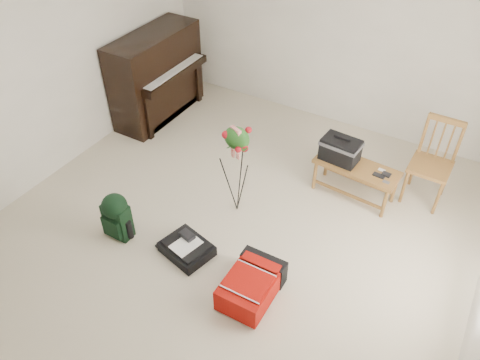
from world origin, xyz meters
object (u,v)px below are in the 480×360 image
Objects in this scene: green_backpack at (116,214)px; black_duffel at (187,248)px; dining_chair at (432,163)px; bench at (345,156)px; red_suitcase at (254,282)px; piano at (157,77)px; flower_stand at (237,171)px.

black_duffel is at bearing 11.31° from green_backpack.
dining_chair is 2.93m from black_duffel.
black_duffel is 0.84m from green_backpack.
bench is 1.51× the size of red_suitcase.
black_duffel is 1.03× the size of green_backpack.
bench is at bearing -5.99° from piano.
green_backpack reaches higher than black_duffel.
green_backpack is (1.16, -2.24, -0.29)m from piano.
bench is 0.98m from dining_chair.
green_backpack is 1.38m from flower_stand.
dining_chair is 1.55× the size of red_suitcase.
flower_stand is (-0.74, 0.93, 0.42)m from red_suitcase.
piano reaches higher than bench.
red_suitcase is (-1.07, -2.25, -0.35)m from dining_chair.
black_duffel is at bearing -115.49° from bench.
black_duffel is (-1.92, -2.17, -0.43)m from dining_chair.
dining_chair is at bearing 62.19° from black_duffel.
black_duffel is 0.99m from flower_stand.
flower_stand is (-1.81, -1.32, 0.07)m from dining_chair.
piano is 2.57× the size of black_duffel.
flower_stand is at bearing -130.04° from bench.
flower_stand is (0.12, 0.85, 0.50)m from black_duffel.
piano is 2.99m from bench.
piano is 2.65× the size of green_backpack.
green_backpack is (-1.82, -1.93, -0.22)m from bench.
dining_chair reaches higher than bench.
bench is at bearing 73.64° from black_duffel.
piano is at bearing 141.62° from red_suitcase.
flower_stand is at bearing -142.66° from dining_chair.
dining_chair is (0.90, 0.40, -0.03)m from bench.
green_backpack is at bearing -110.84° from flower_stand.
black_duffel is at bearing -130.39° from dining_chair.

